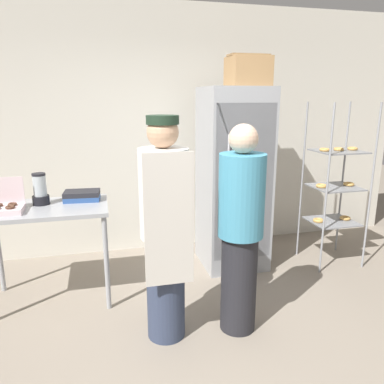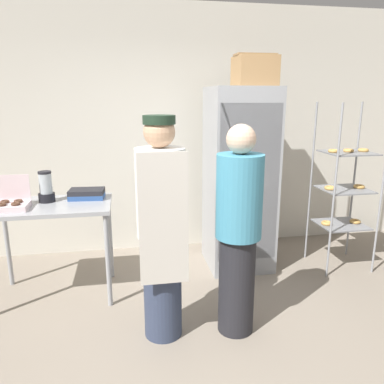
# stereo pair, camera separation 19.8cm
# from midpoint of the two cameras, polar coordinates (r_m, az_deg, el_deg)

# --- Properties ---
(ground_plane) EXTENTS (14.00, 14.00, 0.00)m
(ground_plane) POSITION_cam_midpoint_polar(r_m,az_deg,el_deg) (2.84, 3.97, -25.96)
(ground_plane) COLOR gray
(back_wall) EXTENTS (6.40, 0.12, 2.87)m
(back_wall) POSITION_cam_midpoint_polar(r_m,az_deg,el_deg) (4.53, -3.12, 9.20)
(back_wall) COLOR silver
(back_wall) RESTS_ON ground_plane
(refrigerator) EXTENTS (0.67, 0.71, 1.94)m
(refrigerator) POSITION_cam_midpoint_polar(r_m,az_deg,el_deg) (4.06, 8.61, 1.81)
(refrigerator) COLOR #9EA0A5
(refrigerator) RESTS_ON ground_plane
(baking_rack) EXTENTS (0.55, 0.51, 1.79)m
(baking_rack) POSITION_cam_midpoint_polar(r_m,az_deg,el_deg) (4.37, 23.44, 0.51)
(baking_rack) COLOR #93969B
(baking_rack) RESTS_ON ground_plane
(prep_counter) EXTENTS (1.07, 0.65, 0.90)m
(prep_counter) POSITION_cam_midpoint_polar(r_m,az_deg,el_deg) (3.60, -19.17, -3.49)
(prep_counter) COLOR #9EA0A5
(prep_counter) RESTS_ON ground_plane
(donut_box) EXTENTS (0.29, 0.24, 0.28)m
(donut_box) POSITION_cam_midpoint_polar(r_m,az_deg,el_deg) (3.52, -24.48, -1.69)
(donut_box) COLOR silver
(donut_box) RESTS_ON prep_counter
(blender_pitcher) EXTENTS (0.15, 0.15, 0.28)m
(blender_pitcher) POSITION_cam_midpoint_polar(r_m,az_deg,el_deg) (3.63, -19.93, 0.53)
(blender_pitcher) COLOR black
(blender_pitcher) RESTS_ON prep_counter
(binder_stack) EXTENTS (0.34, 0.24, 0.09)m
(binder_stack) POSITION_cam_midpoint_polar(r_m,az_deg,el_deg) (3.66, -14.26, -0.28)
(binder_stack) COLOR #2D5193
(binder_stack) RESTS_ON prep_counter
(cardboard_storage_box) EXTENTS (0.40, 0.36, 0.31)m
(cardboard_storage_box) POSITION_cam_midpoint_polar(r_m,az_deg,el_deg) (3.97, 11.01, 17.69)
(cardboard_storage_box) COLOR #A87F51
(cardboard_storage_box) RESTS_ON refrigerator
(person_baker) EXTENTS (0.36, 0.38, 1.71)m
(person_baker) POSITION_cam_midpoint_polar(r_m,az_deg,el_deg) (2.79, -2.66, -5.52)
(person_baker) COLOR #333D56
(person_baker) RESTS_ON ground_plane
(person_customer) EXTENTS (0.35, 0.35, 1.65)m
(person_customer) POSITION_cam_midpoint_polar(r_m,az_deg,el_deg) (2.89, 9.01, -5.96)
(person_customer) COLOR #232328
(person_customer) RESTS_ON ground_plane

